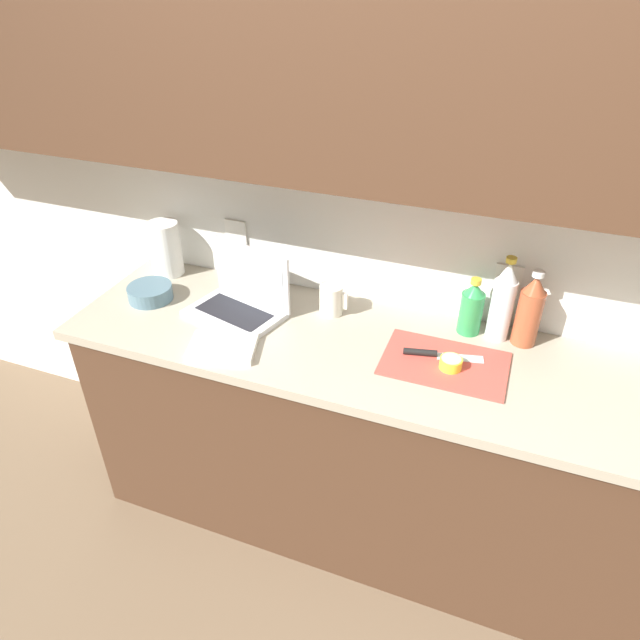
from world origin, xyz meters
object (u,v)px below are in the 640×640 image
Objects in this scene: bottle_green_soda at (530,311)px; measuring_cup at (331,300)px; knife at (429,353)px; bottle_oil_tall at (503,302)px; lemon_half_cut at (451,363)px; laptop at (241,298)px; bottle_water_clear at (472,308)px; paper_towel_roll at (166,249)px; cutting_board at (444,364)px; bowl_white at (150,293)px.

measuring_cup is at bearing -175.06° from bottle_green_soda.
knife is 0.84× the size of bottle_oil_tall.
lemon_half_cut reaches higher than knife.
laptop is at bearing -169.47° from bottle_oil_tall.
bottle_oil_tall reaches higher than measuring_cup.
bottle_green_soda is 0.19m from bottle_water_clear.
laptop is at bearing -160.76° from measuring_cup.
paper_towel_roll is (-0.73, 0.05, 0.05)m from measuring_cup.
knife is 0.36m from bottle_green_soda.
bottle_oil_tall reaches higher than bottle_water_clear.
laptop is 1.48× the size of knife.
bottle_water_clear is (-0.10, 0.00, -0.05)m from bottle_oil_tall.
bottle_oil_tall is 2.73× the size of measuring_cup.
laptop is 1.25× the size of bottle_oil_tall.
cutting_board is 1.80× the size of paper_towel_roll.
lemon_half_cut is at bearing -1.44° from bowl_white.
paper_towel_roll is at bearing -179.63° from bottle_water_clear.
knife is 1.24× the size of bottle_water_clear.
laptop reaches higher than paper_towel_roll.
bottle_water_clear is at bearing 0.37° from paper_towel_roll.
bottle_oil_tall is (0.12, 0.24, 0.12)m from lemon_half_cut.
laptop is 0.91m from bottle_oil_tall.
measuring_cup is (-0.49, -0.06, -0.04)m from bottle_water_clear.
laptop is 0.96× the size of cutting_board.
paper_towel_roll is at bearing 169.65° from cutting_board.
knife is at bearing 157.52° from cutting_board.
bottle_water_clear is at bearing 26.56° from laptop.
knife is (0.70, -0.03, -0.04)m from laptop.
bottle_oil_tall is at bearing 25.33° from laptop.
laptop is 2.30× the size of bowl_white.
measuring_cup is (-0.39, 0.14, 0.04)m from knife.
lemon_half_cut is at bearing -39.98° from knife.
laptop is 0.45m from paper_towel_roll.
bottle_green_soda is 1.37m from bowl_white.
measuring_cup is at bearing 147.47° from knife.
bottle_oil_tall reaches higher than knife.
laptop is 0.37m from bowl_white.
bottle_green_soda is 0.89× the size of bottle_oil_tall.
measuring_cup is at bearing 159.84° from cutting_board.
lemon_half_cut is (0.78, -0.07, -0.03)m from laptop.
cutting_board is at bearing -20.16° from measuring_cup.
cutting_board is 1.13m from bowl_white.
bottle_green_soda is at bearing 0.00° from bottle_water_clear.
measuring_cup reaches higher than knife.
bowl_white is 0.76× the size of paper_towel_roll.
paper_towel_roll reaches higher than knife.
bottle_green_soda reaches higher than measuring_cup.
bottle_water_clear reaches higher than knife.
lemon_half_cut is (0.08, -0.04, 0.01)m from knife.
bowl_white is (-1.26, -0.21, -0.11)m from bottle_oil_tall.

